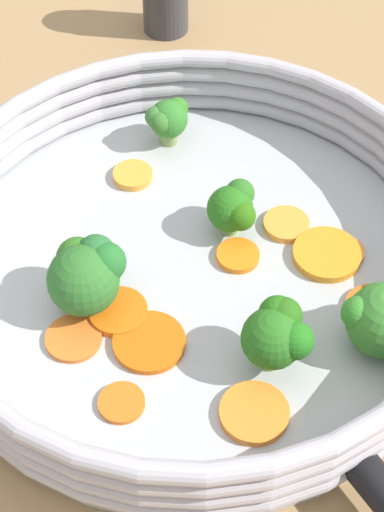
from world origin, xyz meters
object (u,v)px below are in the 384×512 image
carrot_slice_4 (238,256)px  carrot_slice_10 (286,224)px  carrot_slice_5 (118,312)px  carrot_slice_3 (254,413)px  broccoli_floret_0 (167,119)px  carrot_slice_0 (121,403)px  carrot_slice_9 (73,338)px  carrot_slice_7 (327,254)px  broccoli_floret_2 (233,208)px  broccoli_floret_4 (277,333)px  carrot_slice_1 (149,342)px  skillet (192,277)px  carrot_slice_8 (373,308)px  broccoli_floret_1 (86,273)px  carrot_slice_6 (344,253)px  carrot_slice_2 (133,175)px

carrot_slice_4 → carrot_slice_10: (0.03, -0.03, 0.00)m
carrot_slice_5 → carrot_slice_3: bearing=-122.4°
carrot_slice_3 → broccoli_floret_0: 0.25m
carrot_slice_0 → carrot_slice_9: 0.06m
carrot_slice_7 → carrot_slice_9: (-0.09, 0.15, -0.00)m
broccoli_floret_2 → broccoli_floret_4: 0.11m
carrot_slice_1 → carrot_slice_9: same height
carrot_slice_10 → broccoli_floret_2: 0.04m
skillet → carrot_slice_8: size_ratio=9.45×
carrot_slice_5 → broccoli_floret_2: broccoli_floret_2 is taller
skillet → carrot_slice_7: (0.03, -0.09, 0.01)m
carrot_slice_0 → broccoli_floret_0: 0.23m
carrot_slice_7 → carrot_slice_9: 0.18m
carrot_slice_0 → carrot_slice_1: carrot_slice_1 is taller
carrot_slice_1 → broccoli_floret_0: bearing=6.4°
carrot_slice_1 → broccoli_floret_1: (0.03, 0.04, 0.03)m
carrot_slice_4 → carrot_slice_8: carrot_slice_4 is taller
carrot_slice_1 → carrot_slice_6: 0.15m
carrot_slice_1 → carrot_slice_9: (-0.00, 0.05, -0.00)m
skillet → carrot_slice_4: 0.03m
carrot_slice_2 → carrot_slice_8: (-0.10, -0.18, -0.00)m
carrot_slice_3 → carrot_slice_9: size_ratio=1.16×
carrot_slice_6 → carrot_slice_7: 0.01m
carrot_slice_4 → broccoli_floret_4: bearing=-158.0°
broccoli_floret_0 → broccoli_floret_1: (-0.16, 0.02, 0.01)m
carrot_slice_7 → broccoli_floret_4: bearing=162.9°
carrot_slice_1 → carrot_slice_6: (0.09, -0.12, 0.00)m
carrot_slice_2 → broccoli_floret_0: 0.05m
carrot_slice_9 → broccoli_floret_1: bearing=-5.9°
carrot_slice_4 → carrot_slice_9: size_ratio=0.82×
carrot_slice_1 → carrot_slice_5: 0.03m
carrot_slice_3 → carrot_slice_4: size_ratio=1.41×
carrot_slice_1 → carrot_slice_6: same height
carrot_slice_2 → carrot_slice_8: 0.20m
carrot_slice_3 → carrot_slice_5: same height
broccoli_floret_2 → broccoli_floret_4: broccoli_floret_4 is taller
carrot_slice_4 → broccoli_floret_0: 0.13m
carrot_slice_2 → broccoli_floret_1: size_ratio=0.57×
carrot_slice_9 → carrot_slice_3: bearing=-106.9°
carrot_slice_0 → carrot_slice_10: bearing=-28.2°
carrot_slice_10 → carrot_slice_8: bearing=-136.0°
carrot_slice_4 → carrot_slice_9: (-0.08, 0.09, -0.00)m
carrot_slice_0 → broccoli_floret_2: broccoli_floret_2 is taller
carrot_slice_6 → broccoli_floret_1: (-0.07, 0.16, 0.03)m
skillet → broccoli_floret_1: (-0.04, 0.06, 0.04)m
carrot_slice_7 → broccoli_floret_1: bearing=112.2°
carrot_slice_8 → broccoli_floret_1: broccoli_floret_1 is taller
broccoli_floret_2 → carrot_slice_2: bearing=63.2°
carrot_slice_3 → carrot_slice_7: (0.13, -0.04, 0.00)m
skillet → broccoli_floret_0: broccoli_floret_0 is taller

